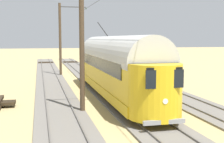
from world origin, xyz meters
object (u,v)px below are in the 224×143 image
at_px(catenary_pole_foreground, 61,38).
at_px(vintage_streetcar, 115,65).
at_px(catenary_pole_mid_near, 83,38).
at_px(switch_stand, 140,70).

bearing_deg(catenary_pole_foreground, vintage_streetcar, 101.89).
distance_m(vintage_streetcar, catenary_pole_mid_near, 5.29).
bearing_deg(vintage_streetcar, catenary_pole_mid_near, 55.23).
bearing_deg(switch_stand, catenary_pole_foreground, -18.38).
distance_m(catenary_pole_foreground, switch_stand, 9.42).
distance_m(vintage_streetcar, switch_stand, 12.05).
bearing_deg(switch_stand, catenary_pole_mid_near, 60.45).
bearing_deg(vintage_streetcar, catenary_pole_foreground, -78.11).
xyz_separation_m(catenary_pole_mid_near, switch_stand, (-8.31, -14.66, -3.48)).
height_order(catenary_pole_mid_near, switch_stand, catenary_pole_mid_near).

